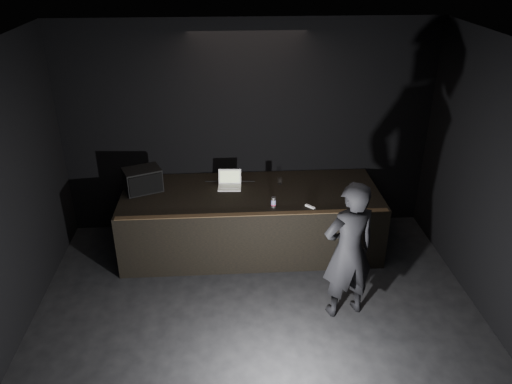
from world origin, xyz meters
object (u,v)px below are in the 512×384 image
Objects in this scene: stage_monitor at (143,180)px; laptop at (230,183)px; person at (349,251)px; stage_riser at (251,220)px; beer_can at (273,202)px.

laptop is at bearing -19.91° from stage_monitor.
laptop is (1.34, 0.06, -0.12)m from stage_monitor.
laptop is 0.19× the size of person.
stage_riser is at bearing -31.34° from laptop.
person reaches higher than laptop.
person is (2.82, -1.84, -0.21)m from stage_monitor.
person is (0.85, -1.15, -0.11)m from beer_can.
beer_can is at bearing -60.01° from stage_riser.
laptop is 0.97m from beer_can.
stage_monitor is (-1.67, 0.16, 0.68)m from stage_riser.
laptop is 2.41m from person.
stage_riser is 6.12× the size of stage_monitor.
laptop is (-0.32, 0.22, 0.56)m from stage_riser.
person reaches higher than beer_can.
stage_monitor is at bearing 160.79° from beer_can.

